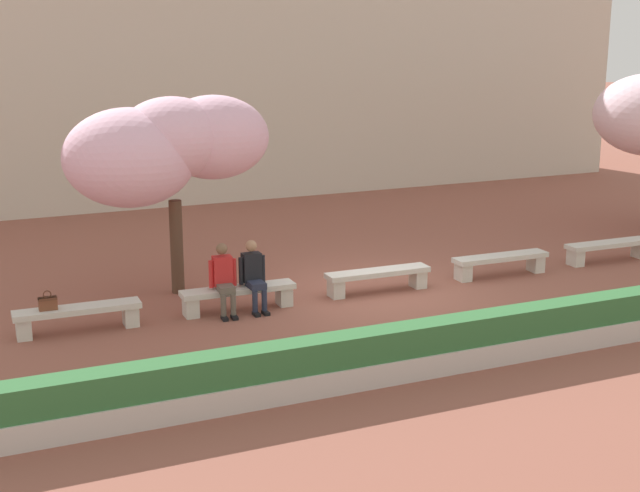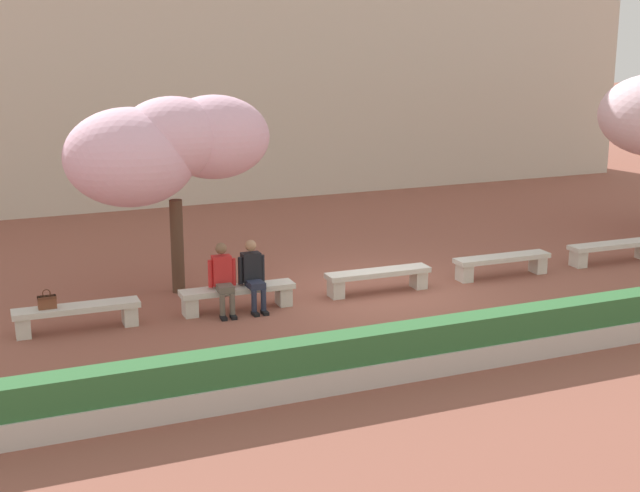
% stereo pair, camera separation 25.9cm
% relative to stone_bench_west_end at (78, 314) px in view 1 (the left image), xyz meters
% --- Properties ---
extents(ground_plane, '(100.00, 100.00, 0.00)m').
position_rel_stone_bench_west_end_xyz_m(ground_plane, '(5.74, 0.00, -0.31)').
color(ground_plane, '#8E5142').
extents(building_facade, '(28.00, 4.00, 9.02)m').
position_rel_stone_bench_west_end_xyz_m(building_facade, '(5.74, 11.86, 4.20)').
color(building_facade, beige).
rests_on(building_facade, ground).
extents(stone_bench_west_end, '(2.13, 0.47, 0.45)m').
position_rel_stone_bench_west_end_xyz_m(stone_bench_west_end, '(0.00, 0.00, 0.00)').
color(stone_bench_west_end, beige).
rests_on(stone_bench_west_end, ground).
extents(stone_bench_near_west, '(2.13, 0.47, 0.45)m').
position_rel_stone_bench_west_end_xyz_m(stone_bench_near_west, '(2.87, 0.00, 0.00)').
color(stone_bench_near_west, beige).
rests_on(stone_bench_near_west, ground).
extents(stone_bench_center, '(2.13, 0.47, 0.45)m').
position_rel_stone_bench_west_end_xyz_m(stone_bench_center, '(5.74, 0.00, 0.00)').
color(stone_bench_center, beige).
rests_on(stone_bench_center, ground).
extents(stone_bench_near_east, '(2.13, 0.47, 0.45)m').
position_rel_stone_bench_west_end_xyz_m(stone_bench_near_east, '(8.60, 0.00, 0.00)').
color(stone_bench_near_east, beige).
rests_on(stone_bench_near_east, ground).
extents(stone_bench_east_end, '(2.13, 0.47, 0.45)m').
position_rel_stone_bench_west_end_xyz_m(stone_bench_east_end, '(11.47, 0.00, 0.00)').
color(stone_bench_east_end, beige).
rests_on(stone_bench_east_end, ground).
extents(person_seated_left, '(0.51, 0.70, 1.29)m').
position_rel_stone_bench_west_end_xyz_m(person_seated_left, '(2.58, -0.05, 0.39)').
color(person_seated_left, black).
rests_on(person_seated_left, ground).
extents(person_seated_right, '(0.51, 0.68, 1.29)m').
position_rel_stone_bench_west_end_xyz_m(person_seated_right, '(3.15, -0.05, 0.39)').
color(person_seated_right, black).
rests_on(person_seated_right, ground).
extents(handbag, '(0.30, 0.15, 0.34)m').
position_rel_stone_bench_west_end_xyz_m(handbag, '(-0.47, 0.01, 0.27)').
color(handbag, brown).
rests_on(handbag, stone_bench_west_end).
extents(cherry_tree_main, '(3.93, 2.46, 3.80)m').
position_rel_stone_bench_west_end_xyz_m(cherry_tree_main, '(2.01, 1.58, 2.55)').
color(cherry_tree_main, '#513828').
rests_on(cherry_tree_main, ground).
extents(planter_hedge_foreground, '(16.63, 0.50, 0.80)m').
position_rel_stone_bench_west_end_xyz_m(planter_hedge_foreground, '(5.74, -4.00, 0.07)').
color(planter_hedge_foreground, beige).
rests_on(planter_hedge_foreground, ground).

